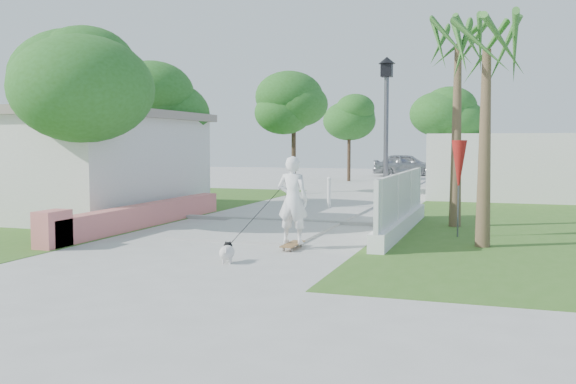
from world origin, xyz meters
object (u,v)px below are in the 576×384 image
at_px(bollard, 329,192).
at_px(street_lamp, 386,136).
at_px(patio_umbrella, 459,166).
at_px(parked_car, 407,165).
at_px(skateboarder, 274,209).
at_px(dog, 227,252).

bearing_deg(bollard, street_lamp, -59.04).
bearing_deg(patio_umbrella, parked_car, 100.29).
distance_m(patio_umbrella, skateboarder, 4.83).
xyz_separation_m(street_lamp, bollard, (-2.70, 4.50, -1.84)).
height_order(bollard, dog, bollard).
distance_m(street_lamp, skateboarder, 4.80).
bearing_deg(bollard, dog, -85.89).
bearing_deg(skateboarder, dog, 78.12).
distance_m(patio_umbrella, dog, 6.27).
bearing_deg(skateboarder, street_lamp, -106.17).
relative_size(skateboarder, parked_car, 0.49).
xyz_separation_m(street_lamp, parked_car, (-3.22, 27.20, -1.65)).
bearing_deg(dog, street_lamp, 52.79).
bearing_deg(dog, bollard, 75.91).
bearing_deg(dog, parked_car, 73.97).
xyz_separation_m(patio_umbrella, parked_car, (-5.12, 28.20, -0.91)).
relative_size(street_lamp, parked_car, 0.97).
height_order(skateboarder, parked_car, skateboarder).
height_order(bollard, parked_car, parked_car).
distance_m(bollard, dog, 10.24).
bearing_deg(patio_umbrella, dog, -129.39).
bearing_deg(parked_car, skateboarder, 176.57).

